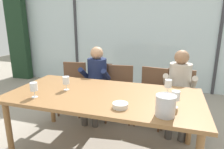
{
  "coord_description": "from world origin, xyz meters",
  "views": [
    {
      "loc": [
        0.76,
        -2.1,
        1.61
      ],
      "look_at": [
        0.0,
        0.35,
        0.92
      ],
      "focal_mm": 31.73,
      "sensor_mm": 36.0,
      "label": 1
    }
  ],
  "objects_px": {
    "wine_glass_by_right_taster": "(168,84)",
    "dining_table": "(103,99)",
    "person_navy_polo": "(96,78)",
    "ice_bucket_primary": "(166,105)",
    "wine_glass_center_pour": "(66,81)",
    "chair_left_of_center": "(99,85)",
    "wine_glass_near_bucket": "(34,87)",
    "tasting_bowl": "(120,105)",
    "chair_right_of_center": "(152,91)",
    "wine_glass_by_left_taster": "(176,96)",
    "chair_near_curtain": "(73,83)",
    "chair_near_window_right": "(179,94)",
    "chair_center": "(120,88)",
    "person_beige_jumper": "(179,86)"
  },
  "relations": [
    {
      "from": "chair_right_of_center",
      "to": "person_beige_jumper",
      "type": "relative_size",
      "value": 0.74
    },
    {
      "from": "chair_center",
      "to": "ice_bucket_primary",
      "type": "xyz_separation_m",
      "value": [
        0.78,
        -1.32,
        0.35
      ]
    },
    {
      "from": "chair_left_of_center",
      "to": "wine_glass_near_bucket",
      "type": "height_order",
      "value": "wine_glass_near_bucket"
    },
    {
      "from": "chair_left_of_center",
      "to": "wine_glass_by_left_taster",
      "type": "relative_size",
      "value": 5.12
    },
    {
      "from": "person_navy_polo",
      "to": "wine_glass_by_right_taster",
      "type": "distance_m",
      "value": 1.32
    },
    {
      "from": "dining_table",
      "to": "chair_left_of_center",
      "type": "height_order",
      "value": "chair_left_of_center"
    },
    {
      "from": "person_beige_jumper",
      "to": "dining_table",
      "type": "bearing_deg",
      "value": -135.32
    },
    {
      "from": "chair_center",
      "to": "chair_right_of_center",
      "type": "height_order",
      "value": "same"
    },
    {
      "from": "dining_table",
      "to": "chair_right_of_center",
      "type": "distance_m",
      "value": 1.08
    },
    {
      "from": "dining_table",
      "to": "person_beige_jumper",
      "type": "height_order",
      "value": "person_beige_jumper"
    },
    {
      "from": "person_navy_polo",
      "to": "wine_glass_by_left_taster",
      "type": "height_order",
      "value": "person_navy_polo"
    },
    {
      "from": "person_navy_polo",
      "to": "chair_left_of_center",
      "type": "bearing_deg",
      "value": 89.99
    },
    {
      "from": "person_beige_jumper",
      "to": "wine_glass_by_right_taster",
      "type": "xyz_separation_m",
      "value": [
        -0.15,
        -0.59,
        0.19
      ]
    },
    {
      "from": "wine_glass_by_right_taster",
      "to": "dining_table",
      "type": "bearing_deg",
      "value": -162.12
    },
    {
      "from": "dining_table",
      "to": "chair_right_of_center",
      "type": "relative_size",
      "value": 2.58
    },
    {
      "from": "ice_bucket_primary",
      "to": "wine_glass_by_right_taster",
      "type": "bearing_deg",
      "value": 89.74
    },
    {
      "from": "wine_glass_by_left_taster",
      "to": "chair_near_curtain",
      "type": "bearing_deg",
      "value": 147.83
    },
    {
      "from": "wine_glass_center_pour",
      "to": "chair_left_of_center",
      "type": "bearing_deg",
      "value": 86.38
    },
    {
      "from": "person_navy_polo",
      "to": "tasting_bowl",
      "type": "xyz_separation_m",
      "value": [
        0.72,
        -1.14,
        0.1
      ]
    },
    {
      "from": "chair_right_of_center",
      "to": "wine_glass_near_bucket",
      "type": "xyz_separation_m",
      "value": [
        -1.21,
        -1.28,
        0.36
      ]
    },
    {
      "from": "dining_table",
      "to": "chair_near_window_right",
      "type": "relative_size",
      "value": 2.58
    },
    {
      "from": "person_navy_polo",
      "to": "wine_glass_center_pour",
      "type": "xyz_separation_m",
      "value": [
        -0.07,
        -0.82,
        0.19
      ]
    },
    {
      "from": "dining_table",
      "to": "tasting_bowl",
      "type": "bearing_deg",
      "value": -47.35
    },
    {
      "from": "ice_bucket_primary",
      "to": "wine_glass_center_pour",
      "type": "bearing_deg",
      "value": 163.6
    },
    {
      "from": "chair_center",
      "to": "person_beige_jumper",
      "type": "xyz_separation_m",
      "value": [
        0.93,
        -0.13,
        0.17
      ]
    },
    {
      "from": "dining_table",
      "to": "chair_near_curtain",
      "type": "bearing_deg",
      "value": 134.17
    },
    {
      "from": "chair_center",
      "to": "tasting_bowl",
      "type": "relative_size",
      "value": 5.62
    },
    {
      "from": "wine_glass_near_bucket",
      "to": "wine_glass_center_pour",
      "type": "bearing_deg",
      "value": 55.8
    },
    {
      "from": "chair_near_curtain",
      "to": "tasting_bowl",
      "type": "distance_m",
      "value": 1.77
    },
    {
      "from": "chair_left_of_center",
      "to": "person_navy_polo",
      "type": "xyz_separation_m",
      "value": [
        0.01,
        -0.16,
        0.17
      ]
    },
    {
      "from": "chair_left_of_center",
      "to": "ice_bucket_primary",
      "type": "height_order",
      "value": "ice_bucket_primary"
    },
    {
      "from": "chair_center",
      "to": "chair_left_of_center",
      "type": "bearing_deg",
      "value": 167.55
    },
    {
      "from": "wine_glass_near_bucket",
      "to": "tasting_bowl",
      "type": "bearing_deg",
      "value": 0.61
    },
    {
      "from": "chair_near_curtain",
      "to": "chair_near_window_right",
      "type": "height_order",
      "value": "same"
    },
    {
      "from": "dining_table",
      "to": "chair_near_curtain",
      "type": "height_order",
      "value": "chair_near_curtain"
    },
    {
      "from": "chair_left_of_center",
      "to": "wine_glass_center_pour",
      "type": "relative_size",
      "value": 5.12
    },
    {
      "from": "wine_glass_by_left_taster",
      "to": "wine_glass_center_pour",
      "type": "xyz_separation_m",
      "value": [
        -1.32,
        0.15,
        0.0
      ]
    },
    {
      "from": "chair_near_window_right",
      "to": "person_beige_jumper",
      "type": "distance_m",
      "value": 0.22
    },
    {
      "from": "chair_left_of_center",
      "to": "chair_right_of_center",
      "type": "relative_size",
      "value": 1.0
    },
    {
      "from": "chair_near_window_right",
      "to": "person_navy_polo",
      "type": "xyz_separation_m",
      "value": [
        -1.33,
        -0.13,
        0.17
      ]
    },
    {
      "from": "chair_center",
      "to": "person_beige_jumper",
      "type": "height_order",
      "value": "person_beige_jumper"
    },
    {
      "from": "person_navy_polo",
      "to": "chair_center",
      "type": "bearing_deg",
      "value": 16.63
    },
    {
      "from": "person_navy_polo",
      "to": "ice_bucket_primary",
      "type": "xyz_separation_m",
      "value": [
        1.16,
        -1.19,
        0.17
      ]
    },
    {
      "from": "dining_table",
      "to": "chair_left_of_center",
      "type": "xyz_separation_m",
      "value": [
        -0.43,
        0.98,
        -0.18
      ]
    },
    {
      "from": "chair_near_curtain",
      "to": "wine_glass_near_bucket",
      "type": "height_order",
      "value": "wine_glass_near_bucket"
    },
    {
      "from": "ice_bucket_primary",
      "to": "chair_right_of_center",
      "type": "bearing_deg",
      "value": 100.44
    },
    {
      "from": "chair_near_curtain",
      "to": "chair_center",
      "type": "height_order",
      "value": "same"
    },
    {
      "from": "dining_table",
      "to": "tasting_bowl",
      "type": "distance_m",
      "value": 0.44
    },
    {
      "from": "wine_glass_by_right_taster",
      "to": "person_beige_jumper",
      "type": "bearing_deg",
      "value": 75.52
    },
    {
      "from": "person_navy_polo",
      "to": "wine_glass_by_right_taster",
      "type": "xyz_separation_m",
      "value": [
        1.16,
        -0.59,
        0.19
      ]
    }
  ]
}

